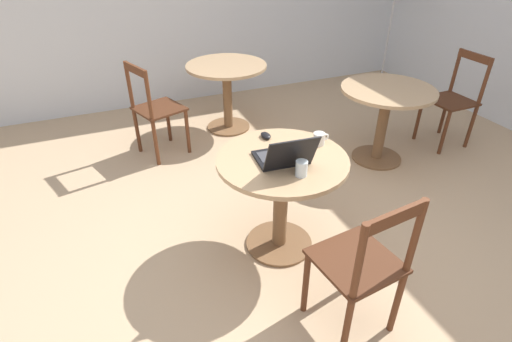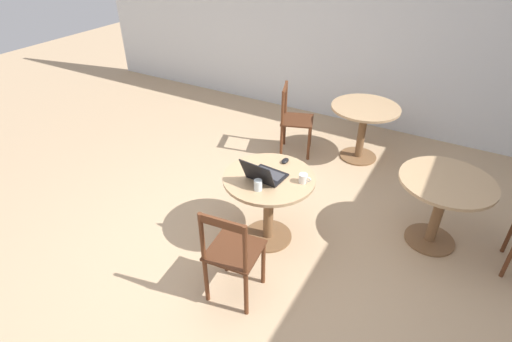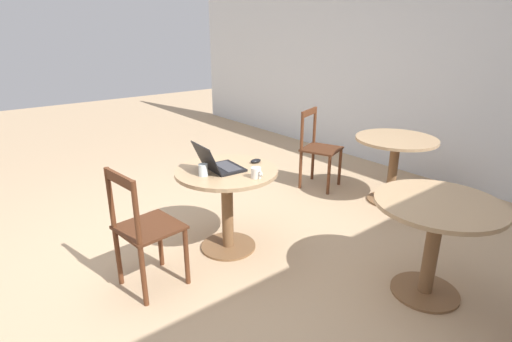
{
  "view_description": "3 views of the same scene",
  "coord_description": "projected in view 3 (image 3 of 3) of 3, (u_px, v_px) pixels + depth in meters",
  "views": [
    {
      "loc": [
        -0.9,
        -1.61,
        1.95
      ],
      "look_at": [
        -0.05,
        0.43,
        0.56
      ],
      "focal_mm": 28.0,
      "sensor_mm": 36.0,
      "label": 1
    },
    {
      "loc": [
        1.43,
        -2.32,
        2.67
      ],
      "look_at": [
        -0.1,
        0.35,
        0.68
      ],
      "focal_mm": 28.0,
      "sensor_mm": 36.0,
      "label": 2
    },
    {
      "loc": [
        2.56,
        -1.4,
        1.78
      ],
      "look_at": [
        0.04,
        0.61,
        0.61
      ],
      "focal_mm": 28.0,
      "sensor_mm": 36.0,
      "label": 3
    }
  ],
  "objects": [
    {
      "name": "ground_plane",
      "position": [
        195.0,
        255.0,
        3.31
      ],
      "size": [
        16.0,
        16.0,
        0.0
      ],
      "primitive_type": "plane",
      "color": "tan"
    },
    {
      "name": "chair_far_left",
      "position": [
        318.0,
        149.0,
        4.61
      ],
      "size": [
        0.51,
        0.51,
        0.9
      ],
      "color": "#562D19",
      "rests_on": "ground_plane"
    },
    {
      "name": "wall_back",
      "position": [
        425.0,
        65.0,
        4.75
      ],
      "size": [
        9.4,
        0.06,
        2.7
      ],
      "color": "silver",
      "rests_on": "ground_plane"
    },
    {
      "name": "cafe_table_mid",
      "position": [
        436.0,
        226.0,
        2.66
      ],
      "size": [
        0.83,
        0.83,
        0.71
      ],
      "color": "brown",
      "rests_on": "ground_plane"
    },
    {
      "name": "drinking_glass",
      "position": [
        203.0,
        170.0,
        3.03
      ],
      "size": [
        0.07,
        0.07,
        0.09
      ],
      "color": "silver",
      "rests_on": "cafe_table_near"
    },
    {
      "name": "mouse",
      "position": [
        256.0,
        161.0,
        3.34
      ],
      "size": [
        0.06,
        0.1,
        0.03
      ],
      "color": "black",
      "rests_on": "cafe_table_near"
    },
    {
      "name": "cafe_table_near",
      "position": [
        227.0,
        190.0,
        3.25
      ],
      "size": [
        0.83,
        0.83,
        0.71
      ],
      "color": "brown",
      "rests_on": "ground_plane"
    },
    {
      "name": "laptop",
      "position": [
        219.0,
        164.0,
        3.15
      ],
      "size": [
        0.33,
        0.36,
        0.23
      ],
      "color": "black",
      "rests_on": "cafe_table_near"
    },
    {
      "name": "mug",
      "position": [
        256.0,
        173.0,
        2.99
      ],
      "size": [
        0.11,
        0.08,
        0.08
      ],
      "color": "silver",
      "rests_on": "cafe_table_near"
    },
    {
      "name": "chair_near_front",
      "position": [
        144.0,
        230.0,
        2.76
      ],
      "size": [
        0.44,
        0.44,
        0.9
      ],
      "color": "#562D19",
      "rests_on": "ground_plane"
    },
    {
      "name": "cafe_table_far",
      "position": [
        395.0,
        154.0,
        4.16
      ],
      "size": [
        0.83,
        0.83,
        0.71
      ],
      "color": "brown",
      "rests_on": "ground_plane"
    }
  ]
}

